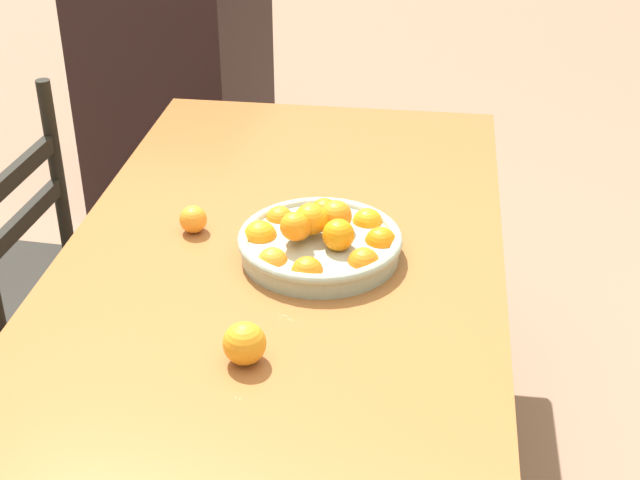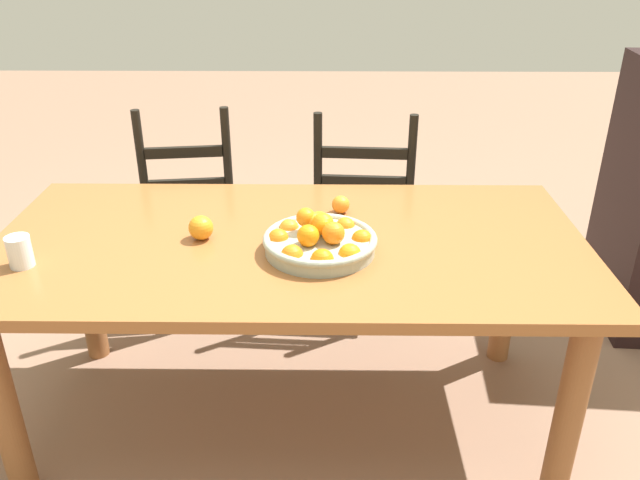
% 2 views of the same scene
% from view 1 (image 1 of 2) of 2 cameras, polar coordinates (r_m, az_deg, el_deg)
% --- Properties ---
extents(dining_table, '(1.90, 0.95, 0.73)m').
position_cam_1_polar(dining_table, '(1.96, -2.85, -4.89)').
color(dining_table, '#9A5C2E').
rests_on(dining_table, ground).
extents(cabinet, '(0.75, 0.63, 1.15)m').
position_cam_1_polar(cabinet, '(3.64, -8.82, 11.05)').
color(cabinet, black).
rests_on(cabinet, ground).
extents(fruit_bowl, '(0.35, 0.35, 0.12)m').
position_cam_1_polar(fruit_bowl, '(1.95, -0.02, -0.04)').
color(fruit_bowl, '#9FAA96').
rests_on(fruit_bowl, dining_table).
extents(orange_loose_0, '(0.08, 0.08, 0.08)m').
position_cam_1_polar(orange_loose_0, '(1.65, -4.65, -6.41)').
color(orange_loose_0, orange).
rests_on(orange_loose_0, dining_table).
extents(orange_loose_1, '(0.06, 0.06, 0.06)m').
position_cam_1_polar(orange_loose_1, '(2.07, -7.87, 1.28)').
color(orange_loose_1, orange).
rests_on(orange_loose_1, dining_table).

